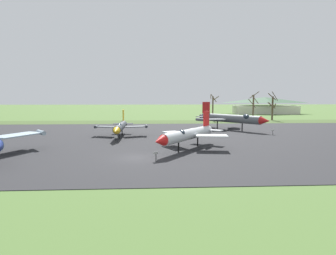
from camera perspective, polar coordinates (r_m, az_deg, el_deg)
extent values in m
plane|color=#4C6B33|center=(30.96, -6.73, -6.34)|extent=(600.00, 600.00, 0.00)
cube|color=#28282B|center=(46.45, -5.54, -2.19)|extent=(108.85, 52.52, 0.05)
cube|color=#405629|center=(78.50, -4.59, 1.13)|extent=(168.85, 12.00, 0.06)
cylinder|color=#565B60|center=(60.03, 12.58, 1.84)|extent=(10.25, 12.79, 1.70)
cone|color=red|center=(55.42, 19.44, 1.32)|extent=(2.38, 2.44, 1.57)
cylinder|color=black|center=(64.96, 7.15, 2.24)|extent=(1.51, 1.46, 1.19)
ellipsoid|color=#19232D|center=(57.60, 15.86, 2.06)|extent=(1.34, 2.51, 1.26)
cube|color=#565B60|center=(58.53, 9.23, 1.68)|extent=(5.00, 2.63, 0.16)
cube|color=#565B60|center=(63.75, 13.14, 1.95)|extent=(3.89, 5.51, 0.16)
cylinder|color=#565B60|center=(57.29, 6.90, 1.63)|extent=(2.15, 2.56, 0.64)
cylinder|color=#565B60|center=(66.31, 13.79, 2.08)|extent=(2.15, 2.56, 0.64)
cube|color=red|center=(64.14, 7.89, 4.11)|extent=(1.44, 1.81, 2.61)
cube|color=#565B60|center=(63.12, 7.02, 2.25)|extent=(2.74, 2.61, 0.16)
cube|color=#565B60|center=(65.29, 8.75, 2.35)|extent=(2.74, 2.61, 0.16)
cylinder|color=black|center=(58.27, 15.08, 0.04)|extent=(0.23, 0.23, 1.59)
cylinder|color=black|center=(62.17, 10.16, 0.51)|extent=(0.23, 0.23, 1.59)
cylinder|color=black|center=(53.90, 20.85, -1.07)|extent=(0.08, 0.08, 0.72)
cube|color=white|center=(53.85, 20.87, -0.52)|extent=(0.56, 0.26, 0.35)
cylinder|color=silver|center=(35.81, 4.32, -1.43)|extent=(8.09, 10.57, 1.38)
cone|color=red|center=(30.03, -1.79, -2.83)|extent=(1.97, 2.05, 1.27)
cylinder|color=black|center=(41.42, 8.40, -0.48)|extent=(1.23, 1.18, 0.97)
ellipsoid|color=#19232D|center=(34.06, 2.78, -1.15)|extent=(0.92, 1.74, 0.87)
cube|color=silver|center=(38.14, 1.56, -1.12)|extent=(3.73, 4.56, 0.13)
cube|color=silver|center=(35.71, 9.02, -1.67)|extent=(4.25, 2.66, 0.13)
cube|color=red|center=(40.46, 7.93, 1.87)|extent=(1.13, 1.49, 2.12)
cube|color=silver|center=(41.14, 6.16, -0.35)|extent=(2.49, 2.29, 0.13)
cube|color=silver|center=(40.04, 9.62, -0.57)|extent=(2.49, 2.29, 0.13)
cylinder|color=black|center=(33.73, 2.20, -4.17)|extent=(0.18, 0.18, 1.29)
cylinder|color=black|center=(38.33, 6.16, -2.98)|extent=(0.18, 0.18, 1.29)
cylinder|color=black|center=(29.09, -2.51, -6.30)|extent=(0.08, 0.08, 0.79)
cube|color=white|center=(28.99, -2.52, -5.29)|extent=(0.51, 0.27, 0.28)
cube|color=#8EA3B2|center=(38.79, -28.63, -1.37)|extent=(4.91, 6.50, 0.15)
cylinder|color=#8EA3B2|center=(40.27, -24.80, -0.95)|extent=(2.00, 2.33, 0.58)
cylinder|color=#33383D|center=(48.00, -9.79, 0.16)|extent=(1.33, 10.97, 1.27)
cone|color=yellow|center=(41.63, -10.75, -0.72)|extent=(1.18, 1.93, 1.16)
cylinder|color=black|center=(53.68, -9.13, 0.78)|extent=(0.89, 0.70, 0.89)
ellipsoid|color=#19232D|center=(45.82, -10.09, 0.33)|extent=(0.95, 1.80, 0.90)
cube|color=#33383D|center=(49.38, -12.57, 0.16)|extent=(4.27, 3.30, 0.12)
cube|color=#33383D|center=(48.84, -6.72, 0.20)|extent=(4.28, 3.33, 0.12)
cylinder|color=#33383D|center=(50.07, -14.63, 0.18)|extent=(0.48, 2.03, 0.47)
cylinder|color=#33383D|center=(49.14, -4.49, 0.25)|extent=(0.48, 2.03, 0.47)
cube|color=yellow|center=(52.88, -9.23, 2.53)|extent=(0.16, 1.23, 2.11)
cube|color=#33383D|center=(52.95, -10.34, 0.79)|extent=(1.57, 1.19, 0.12)
cube|color=#33383D|center=(52.74, -8.10, 0.81)|extent=(1.57, 1.19, 0.12)
cylinder|color=black|center=(45.76, -10.09, -1.66)|extent=(0.17, 0.17, 1.18)
cylinder|color=black|center=(50.52, -9.47, -0.94)|extent=(0.17, 0.17, 1.18)
cylinder|color=black|center=(41.90, -10.70, -2.68)|extent=(0.08, 0.08, 0.73)
cube|color=white|center=(41.82, -10.71, -1.97)|extent=(0.51, 0.25, 0.35)
cylinder|color=brown|center=(84.59, 9.25, 3.90)|extent=(0.44, 0.44, 7.40)
cylinder|color=brown|center=(84.46, 8.83, 6.30)|extent=(0.29, 1.50, 1.32)
cylinder|color=brown|center=(83.72, 9.42, 6.02)|extent=(1.89, 0.28, 2.47)
cylinder|color=brown|center=(85.29, 9.90, 5.99)|extent=(1.29, 2.30, 1.34)
cylinder|color=brown|center=(85.04, 17.22, 3.87)|extent=(0.49, 0.49, 7.82)
cylinder|color=brown|center=(83.99, 16.97, 4.83)|extent=(1.88, 1.73, 2.63)
cylinder|color=brown|center=(86.32, 17.43, 6.45)|extent=(2.54, 1.52, 2.12)
cylinder|color=brown|center=(84.08, 17.58, 5.59)|extent=(2.22, 0.42, 2.61)
cylinder|color=brown|center=(90.56, 20.79, 3.71)|extent=(0.55, 0.55, 7.35)
cylinder|color=brown|center=(89.47, 20.60, 4.33)|extent=(1.99, 1.80, 1.96)
cylinder|color=brown|center=(89.65, 21.24, 6.08)|extent=(2.23, 0.56, 2.82)
cylinder|color=brown|center=(90.70, 21.24, 4.26)|extent=(0.56, 1.59, 1.24)
cylinder|color=brown|center=(89.37, 20.73, 5.98)|extent=(2.19, 1.65, 2.27)
cylinder|color=brown|center=(89.82, 20.55, 4.37)|extent=(1.29, 1.63, 1.69)
cube|color=beige|center=(131.54, 19.31, 3.51)|extent=(27.61, 16.64, 3.58)
pyramid|color=#38563D|center=(131.45, 19.37, 5.40)|extent=(28.99, 17.47, 2.55)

